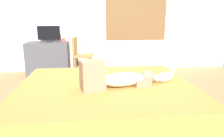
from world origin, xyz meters
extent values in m
plane|color=olive|center=(0.00, 0.00, 0.00)|extent=(16.00, 16.00, 0.00)
cube|color=beige|center=(0.00, 2.55, 1.45)|extent=(6.40, 0.12, 2.90)
cube|color=brown|center=(0.81, 2.48, 1.33)|extent=(1.46, 0.02, 1.19)
cube|color=white|center=(0.81, 2.48, 1.33)|extent=(1.38, 0.02, 1.11)
cube|color=#38383D|center=(-0.14, -0.07, 0.07)|extent=(2.21, 1.94, 0.14)
cube|color=olive|center=(-0.14, -0.07, 0.29)|extent=(2.15, 1.88, 0.31)
ellipsoid|color=#CCB299|center=(0.06, -0.17, 0.53)|extent=(0.60, 0.38, 0.17)
sphere|color=#8C664C|center=(0.39, -0.09, 0.53)|extent=(0.17, 0.17, 0.17)
cube|color=#8C664C|center=(-0.31, -0.25, 0.62)|extent=(0.31, 0.29, 0.34)
cube|color=#8C664C|center=(0.27, -0.12, 0.49)|extent=(0.26, 0.32, 0.08)
ellipsoid|color=silver|center=(0.63, -0.06, 0.51)|extent=(0.28, 0.22, 0.13)
sphere|color=silver|center=(0.50, -0.13, 0.52)|extent=(0.08, 0.08, 0.08)
cylinder|color=silver|center=(0.76, 0.01, 0.58)|extent=(0.03, 0.03, 0.16)
cube|color=#38383D|center=(-1.25, 2.15, 0.37)|extent=(0.90, 0.56, 0.74)
cylinder|color=black|center=(-1.21, 2.15, 0.77)|extent=(0.10, 0.10, 0.05)
cube|color=black|center=(-1.21, 2.15, 0.94)|extent=(0.48, 0.09, 0.30)
cylinder|color=#B23D38|center=(-0.90, 2.18, 0.78)|extent=(0.08, 0.08, 0.08)
cylinder|color=brown|center=(-0.31, 2.03, 0.22)|extent=(0.04, 0.04, 0.44)
cylinder|color=brown|center=(-0.35, 1.73, 0.22)|extent=(0.04, 0.04, 0.44)
cylinder|color=brown|center=(-0.61, 2.07, 0.22)|extent=(0.04, 0.04, 0.44)
cylinder|color=brown|center=(-0.65, 1.77, 0.22)|extent=(0.04, 0.04, 0.44)
cube|color=brown|center=(-0.48, 1.90, 0.46)|extent=(0.43, 0.43, 0.04)
cube|color=brown|center=(-0.65, 1.93, 0.67)|extent=(0.09, 0.38, 0.38)
cube|color=#ADCC75|center=(-0.17, 2.43, 1.18)|extent=(0.44, 0.06, 2.35)
camera|label=1|loc=(-0.34, -2.56, 1.26)|focal=33.32mm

